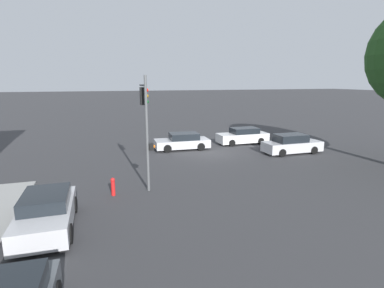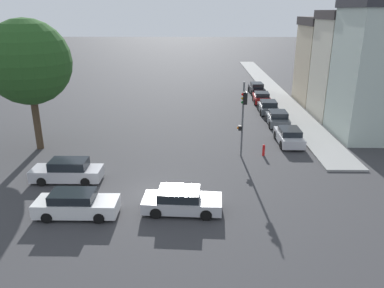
% 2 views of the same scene
% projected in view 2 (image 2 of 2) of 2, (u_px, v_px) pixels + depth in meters
% --- Properties ---
extents(ground_plane, '(300.00, 300.00, 0.00)m').
position_uv_depth(ground_plane, '(154.00, 195.00, 23.29)').
color(ground_plane, '#333335').
extents(sidewalk_strip, '(3.02, 60.00, 0.15)m').
position_uv_depth(sidewalk_strip, '(271.00, 88.00, 54.92)').
color(sidewalk_strip, gray).
rests_on(sidewalk_strip, ground_plane).
extents(rowhouse_backdrop, '(8.16, 20.25, 12.28)m').
position_uv_depth(rowhouse_backdrop, '(356.00, 65.00, 38.22)').
color(rowhouse_backdrop, '#ADBCB2').
rests_on(rowhouse_backdrop, ground_plane).
extents(street_tree, '(6.60, 6.60, 10.41)m').
position_uv_depth(street_tree, '(28.00, 62.00, 28.90)').
color(street_tree, '#423323').
rests_on(street_tree, ground_plane).
extents(traffic_signal, '(0.57, 1.82, 5.89)m').
position_uv_depth(traffic_signal, '(243.00, 111.00, 28.00)').
color(traffic_signal, '#515456').
rests_on(traffic_signal, ground_plane).
extents(crossing_car_0, '(4.58, 1.83, 1.44)m').
position_uv_depth(crossing_car_0, '(76.00, 204.00, 20.83)').
color(crossing_car_0, silver).
rests_on(crossing_car_0, ground_plane).
extents(crossing_car_1, '(4.56, 2.16, 1.37)m').
position_uv_depth(crossing_car_1, '(181.00, 201.00, 21.26)').
color(crossing_car_1, '#B7B7BC').
rests_on(crossing_car_1, ground_plane).
extents(crossing_car_2, '(4.65, 1.83, 1.52)m').
position_uv_depth(crossing_car_2, '(68.00, 171.00, 25.07)').
color(crossing_car_2, '#B7B7BC').
rests_on(crossing_car_2, ground_plane).
extents(parked_car_0, '(1.99, 4.25, 1.43)m').
position_uv_depth(parked_car_0, '(289.00, 136.00, 32.09)').
color(parked_car_0, '#B7B7BC').
rests_on(parked_car_0, ground_plane).
extents(parked_car_1, '(2.13, 4.06, 1.44)m').
position_uv_depth(parked_car_1, '(278.00, 118.00, 37.45)').
color(parked_car_1, '#4C5156').
rests_on(parked_car_1, ground_plane).
extents(parked_car_2, '(2.13, 3.99, 1.41)m').
position_uv_depth(parked_car_2, '(268.00, 107.00, 41.89)').
color(parked_car_2, '#4C5156').
rests_on(parked_car_2, ground_plane).
extents(parked_car_3, '(2.11, 3.94, 1.36)m').
position_uv_depth(parked_car_3, '(261.00, 98.00, 46.50)').
color(parked_car_3, maroon).
rests_on(parked_car_3, ground_plane).
extents(parked_car_4, '(1.93, 4.27, 1.54)m').
position_uv_depth(parked_car_4, '(256.00, 89.00, 51.54)').
color(parked_car_4, black).
rests_on(parked_car_4, ground_plane).
extents(fire_hydrant, '(0.22, 0.22, 0.92)m').
position_uv_depth(fire_hydrant, '(264.00, 150.00, 29.55)').
color(fire_hydrant, red).
rests_on(fire_hydrant, ground_plane).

